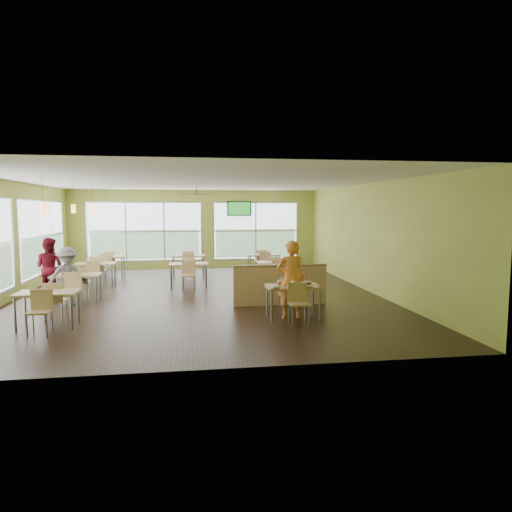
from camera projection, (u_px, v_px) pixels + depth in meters
name	position (u px, v px, depth m)	size (l,w,h in m)	color
room	(199.00, 239.00, 12.73)	(12.00, 12.04, 3.20)	black
window_bays	(118.00, 238.00, 15.38)	(9.24, 10.24, 2.38)	white
main_table	(293.00, 291.00, 10.18)	(1.22, 1.52, 0.87)	tan
half_wall_divider	(280.00, 285.00, 11.61)	(2.40, 0.14, 1.04)	tan
dining_tables	(165.00, 267.00, 14.36)	(6.92, 8.72, 0.87)	tan
pendant_lights	(84.00, 209.00, 12.83)	(0.11, 7.31, 0.86)	#2D2119
ceiling_fan	(196.00, 194.00, 15.54)	(1.25, 1.25, 0.29)	#2D2119
tv_backwall	(239.00, 209.00, 18.71)	(1.00, 0.07, 0.60)	black
man_plaid	(291.00, 280.00, 10.17)	(0.64, 0.42, 1.76)	#F74B1B
patron_maroon	(49.00, 267.00, 12.67)	(0.81, 0.63, 1.65)	#5B0C17
patron_grey	(68.00, 276.00, 11.60)	(0.96, 0.55, 1.48)	slate
cup_blue	(279.00, 283.00, 10.05)	(0.10, 0.10, 0.35)	white
cup_yellow	(294.00, 284.00, 10.00)	(0.10, 0.10, 0.35)	white
cup_red_near	(303.00, 284.00, 9.94)	(0.09, 0.09, 0.31)	white
cup_red_far	(306.00, 284.00, 10.02)	(0.09, 0.09, 0.32)	white
food_basket	(307.00, 283.00, 10.36)	(0.23, 0.23, 0.05)	black
ketchup_cup	(320.00, 286.00, 10.01)	(0.06, 0.06, 0.02)	maroon
wrapper_left	(276.00, 287.00, 9.80)	(0.16, 0.14, 0.04)	#A2864E
wrapper_mid	(289.00, 283.00, 10.36)	(0.22, 0.20, 0.06)	#A2864E
wrapper_right	(309.00, 287.00, 9.91)	(0.15, 0.14, 0.04)	#A2864E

